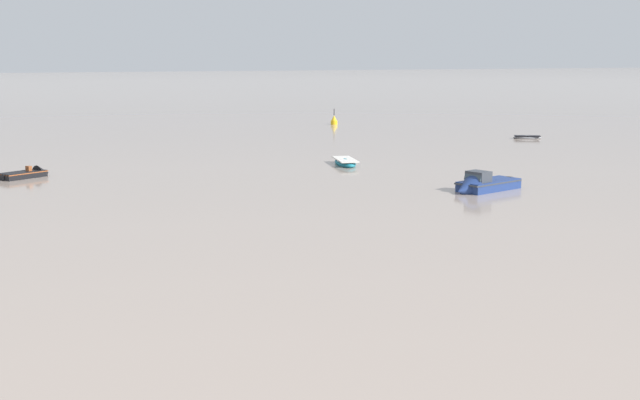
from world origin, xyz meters
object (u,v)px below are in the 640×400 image
Objects in this scene: motorboat_moored_0 at (30,175)px; channel_buoy at (334,121)px; rowboat_moored_6 at (527,137)px; motorboat_moored_4 at (481,187)px; rowboat_moored_0 at (345,163)px.

channel_buoy reaches higher than motorboat_moored_0.
rowboat_moored_6 is 1.42× the size of channel_buoy.
motorboat_moored_4 is 56.62m from channel_buoy.
rowboat_moored_0 is at bearing -110.08° from channel_buoy.
rowboat_moored_0 is 0.80× the size of motorboat_moored_4.
motorboat_moored_0 reaches higher than rowboat_moored_0.
motorboat_moored_4 is (-24.25, -30.11, 0.20)m from rowboat_moored_6.
rowboat_moored_0 is 1.49× the size of rowboat_moored_6.
motorboat_moored_0 reaches higher than rowboat_moored_6.
motorboat_moored_0 is at bearing -137.37° from channel_buoy.
motorboat_moored_4 is (3.63, -16.53, 0.13)m from rowboat_moored_0.
rowboat_moored_0 is at bearing -37.27° from motorboat_moored_0.
motorboat_moored_4 reaches higher than rowboat_moored_6.
motorboat_moored_4 reaches higher than motorboat_moored_0.
motorboat_moored_0 is 0.69× the size of motorboat_moored_4.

